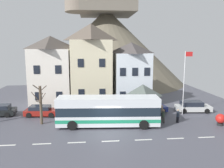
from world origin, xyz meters
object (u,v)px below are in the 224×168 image
townhouse_01 (91,64)px  harbour_buoy (220,119)px  parked_car_01 (193,106)px  bus_shelter (143,90)px  townhouse_02 (131,73)px  transit_bus (108,111)px  pedestrian_02 (162,111)px  townhouse_00 (52,71)px  bare_tree_01 (41,104)px  pedestrian_01 (163,115)px  flagpole (185,79)px  pedestrian_03 (137,111)px  hilltop_castle (106,43)px  parked_car_02 (149,107)px  parked_car_00 (41,111)px  pedestrian_00 (178,116)px  public_bench (140,108)px

townhouse_01 → harbour_buoy: size_ratio=9.16×
parked_car_01 → bus_shelter: bearing=-166.9°
townhouse_01 → parked_car_01: (13.04, -5.76, -5.15)m
townhouse_02 → transit_bus: townhouse_02 is taller
townhouse_01 → pedestrian_02: 12.53m
pedestrian_02 → harbour_buoy: (5.56, -2.90, -0.23)m
townhouse_00 → bare_tree_01: bearing=-89.0°
pedestrian_01 → flagpole: size_ratio=0.19×
pedestrian_03 → flagpole: 7.13m
flagpole → hilltop_castle: bearing=105.0°
townhouse_01 → parked_car_02: townhouse_01 is taller
townhouse_00 → hilltop_castle: (9.50, 21.45, 4.31)m
bus_shelter → parked_car_02: size_ratio=0.86×
townhouse_00 → hilltop_castle: hilltop_castle is taller
bus_shelter → pedestrian_01: bus_shelter is taller
transit_bus → parked_car_01: bearing=24.6°
townhouse_02 → parked_car_02: size_ratio=2.00×
pedestrian_01 → pedestrian_02: (0.27, 1.46, 0.06)m
parked_car_00 → bare_tree_01: (0.63, -3.06, 1.62)m
pedestrian_02 → harbour_buoy: size_ratio=1.32×
townhouse_00 → bare_tree_01: 9.01m
townhouse_02 → pedestrian_03: 8.43m
townhouse_00 → parked_car_02: size_ratio=2.19×
pedestrian_00 → transit_bus: bearing=-178.6°
townhouse_00 → pedestrian_03: (10.93, -7.58, -4.03)m
townhouse_01 → public_bench: (6.30, -5.00, -5.36)m
pedestrian_00 → bus_shelter: bearing=136.6°
parked_car_02 → bare_tree_01: bare_tree_01 is taller
townhouse_00 → public_bench: bearing=-21.8°
townhouse_02 → parked_car_00: bearing=-155.3°
public_bench → flagpole: flagpole is taller
parked_car_00 → pedestrian_02: 14.49m
townhouse_00 → parked_car_01: 20.02m
pedestrian_00 → harbour_buoy: (4.21, -1.30, -0.07)m
bare_tree_01 → townhouse_02: bearing=37.0°
townhouse_02 → parked_car_00: size_ratio=2.19×
townhouse_00 → pedestrian_00: 18.42m
townhouse_00 → transit_bus: size_ratio=0.91×
townhouse_00 → parked_car_02: (13.03, -5.32, -4.29)m
townhouse_02 → flagpole: size_ratio=1.15×
bus_shelter → pedestrian_00: 5.09m
transit_bus → pedestrian_00: 7.82m
pedestrian_03 → parked_car_01: bearing=14.5°
parked_car_02 → public_bench: bearing=146.4°
pedestrian_02 → public_bench: pedestrian_02 is taller
bus_shelter → pedestrian_00: size_ratio=2.51×
parked_car_00 → pedestrian_03: bearing=-5.6°
townhouse_00 → hilltop_castle: size_ratio=0.27×
hilltop_castle → townhouse_00: bearing=-113.9°
flagpole → bus_shelter: bearing=178.7°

